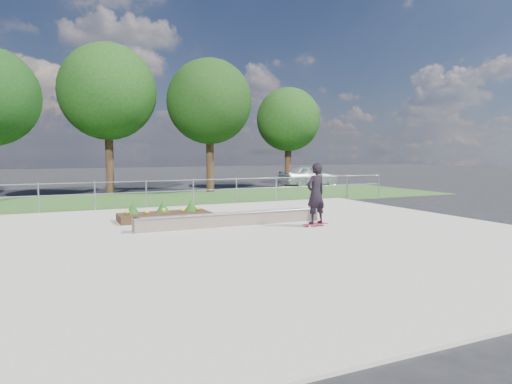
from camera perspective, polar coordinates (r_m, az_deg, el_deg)
ground at (r=12.87m, az=1.99°, el=-5.45°), size 120.00×120.00×0.00m
grass_verge at (r=23.14m, az=-10.34°, el=-0.84°), size 30.00×8.00×0.02m
concrete_slab at (r=12.86m, az=1.99°, el=-5.32°), size 15.00×15.00×0.06m
fence at (r=19.71m, az=-7.85°, el=0.40°), size 20.06×0.06×1.20m
tree_mid_left at (r=26.70m, az=-18.05°, el=11.80°), size 5.25×5.25×8.25m
tree_mid_right at (r=26.91m, az=-5.83°, el=11.16°), size 4.90×4.90×7.70m
tree_far_right at (r=30.64m, az=4.05°, el=9.00°), size 4.20×4.20×6.60m
grind_ledge at (r=14.18m, az=-3.05°, el=-3.39°), size 6.00×0.44×0.43m
planter_bed at (r=15.63m, az=-11.40°, el=-2.78°), size 3.00×1.20×0.61m
skateboarder at (r=14.04m, az=7.49°, el=-0.21°), size 0.80×0.56×1.95m
parked_car at (r=31.61m, az=6.60°, el=2.07°), size 4.46×2.14×1.47m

